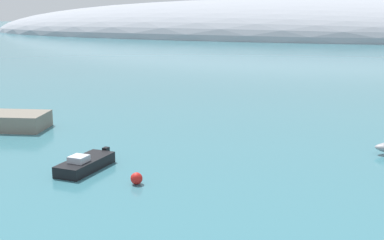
# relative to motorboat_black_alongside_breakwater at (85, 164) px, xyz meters

# --- Properties ---
(distant_ridge) EXTENTS (241.17, 78.81, 25.98)m
(distant_ridge) POSITION_rel_motorboat_black_alongside_breakwater_xyz_m (-6.18, 162.34, -0.40)
(distant_ridge) COLOR #999EA8
(distant_ridge) RESTS_ON ground
(motorboat_black_alongside_breakwater) EXTENTS (2.18, 5.09, 1.12)m
(motorboat_black_alongside_breakwater) POSITION_rel_motorboat_black_alongside_breakwater_xyz_m (0.00, 0.00, 0.00)
(motorboat_black_alongside_breakwater) COLOR black
(motorboat_black_alongside_breakwater) RESTS_ON water
(mooring_buoy_red) EXTENTS (0.72, 0.72, 0.72)m
(mooring_buoy_red) POSITION_rel_motorboat_black_alongside_breakwater_xyz_m (4.30, -1.61, -0.04)
(mooring_buoy_red) COLOR red
(mooring_buoy_red) RESTS_ON water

